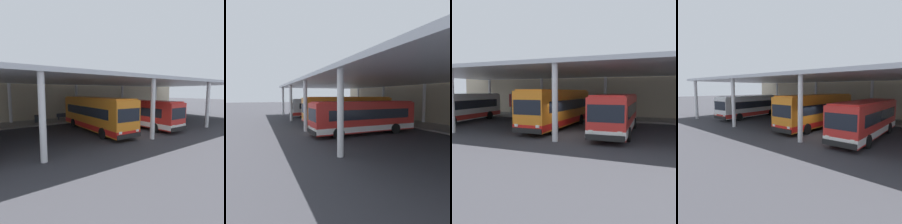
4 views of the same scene
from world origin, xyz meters
TOP-DOWN VIEW (x-y plane):
  - ground_plane at (0.00, 0.00)m, footprint 200.00×200.00m
  - platform_kerb at (0.00, 11.75)m, footprint 42.00×4.50m
  - station_building_facade at (0.00, 15.00)m, footprint 48.00×1.60m
  - canopy_shelter at (0.00, 5.50)m, footprint 40.00×17.00m
  - bus_nearest_bay at (-13.78, 3.37)m, footprint 3.26×10.68m
  - bus_second_bay at (-2.33, 3.44)m, footprint 2.83×11.36m
  - bus_middle_bay at (3.32, 2.47)m, footprint 2.94×10.60m
  - bench_waiting at (-2.83, 11.82)m, footprint 1.80×0.45m
  - trash_bin at (-6.55, 11.40)m, footprint 0.52×0.52m
  - banner_sign at (-12.72, 10.94)m, footprint 0.70×0.12m

SIDE VIEW (x-z plane):
  - ground_plane at x=0.00m, z-range 0.00..0.00m
  - platform_kerb at x=0.00m, z-range 0.00..0.18m
  - bench_waiting at x=-2.83m, z-range 0.20..1.12m
  - trash_bin at x=-6.55m, z-range 0.19..1.17m
  - bus_nearest_bay at x=-13.78m, z-range 0.07..3.24m
  - bus_middle_bay at x=3.32m, z-range 0.07..3.24m
  - bus_second_bay at x=-2.33m, z-range 0.06..3.63m
  - banner_sign at x=-12.72m, z-range 0.38..3.58m
  - station_building_facade at x=0.00m, z-range 0.00..6.46m
  - canopy_shelter at x=0.00m, z-range 2.52..8.07m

